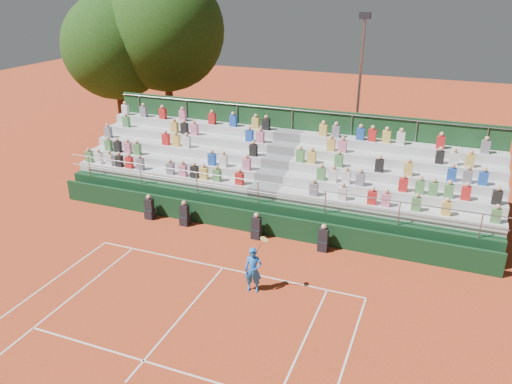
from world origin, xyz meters
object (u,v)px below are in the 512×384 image
at_px(tennis_player, 253,270).
at_px(tree_east, 165,31).
at_px(tree_west, 115,47).
at_px(floodlight_mast, 360,82).

bearing_deg(tennis_player, tree_east, 128.82).
bearing_deg(tree_west, tree_east, 25.87).
distance_m(tennis_player, tree_west, 20.75).
bearing_deg(tennis_player, floodlight_mast, 86.84).
xyz_separation_m(tree_west, tree_east, (2.89, 1.40, 0.95)).
bearing_deg(floodlight_mast, tree_west, -177.57).
distance_m(tree_east, floodlight_mast, 12.94).
xyz_separation_m(tennis_player, tree_east, (-11.95, 14.85, 6.41)).
height_order(tree_west, floodlight_mast, tree_west).
relative_size(tennis_player, floodlight_mast, 0.26).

